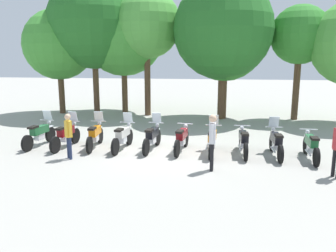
# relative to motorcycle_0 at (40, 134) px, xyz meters

# --- Properties ---
(ground_plane) EXTENTS (80.00, 80.00, 0.00)m
(ground_plane) POSITION_rel_motorcycle_0_xyz_m (5.16, -0.18, -0.52)
(ground_plane) COLOR #9E9B93
(motorcycle_0) EXTENTS (0.65, 2.19, 1.37)m
(motorcycle_0) POSITION_rel_motorcycle_0_xyz_m (0.00, 0.00, 0.00)
(motorcycle_0) COLOR black
(motorcycle_0) RESTS_ON ground_plane
(motorcycle_1) EXTENTS (0.64, 2.19, 1.37)m
(motorcycle_1) POSITION_rel_motorcycle_0_xyz_m (1.15, -0.09, 0.00)
(motorcycle_1) COLOR black
(motorcycle_1) RESTS_ON ground_plane
(motorcycle_2) EXTENTS (0.62, 2.19, 1.37)m
(motorcycle_2) POSITION_rel_motorcycle_0_xyz_m (2.29, 0.06, 0.00)
(motorcycle_2) COLOR black
(motorcycle_2) RESTS_ON ground_plane
(motorcycle_3) EXTENTS (0.63, 2.19, 1.37)m
(motorcycle_3) POSITION_rel_motorcycle_0_xyz_m (3.44, -0.06, 0.00)
(motorcycle_3) COLOR black
(motorcycle_3) RESTS_ON ground_plane
(motorcycle_4) EXTENTS (0.65, 2.19, 1.37)m
(motorcycle_4) POSITION_rel_motorcycle_0_xyz_m (4.59, 0.02, 0.00)
(motorcycle_4) COLOR black
(motorcycle_4) RESTS_ON ground_plane
(motorcycle_5) EXTENTS (0.67, 2.18, 0.99)m
(motorcycle_5) POSITION_rel_motorcycle_0_xyz_m (5.73, -0.04, -0.01)
(motorcycle_5) COLOR black
(motorcycle_5) RESTS_ON ground_plane
(motorcycle_6) EXTENTS (0.62, 2.19, 1.37)m
(motorcycle_6) POSITION_rel_motorcycle_0_xyz_m (6.88, -0.17, 0.00)
(motorcycle_6) COLOR black
(motorcycle_6) RESTS_ON ground_plane
(motorcycle_7) EXTENTS (0.62, 2.19, 0.99)m
(motorcycle_7) POSITION_rel_motorcycle_0_xyz_m (8.02, -0.14, -0.01)
(motorcycle_7) COLOR black
(motorcycle_7) RESTS_ON ground_plane
(motorcycle_8) EXTENTS (0.62, 2.19, 1.37)m
(motorcycle_8) POSITION_rel_motorcycle_0_xyz_m (9.17, -0.27, 0.00)
(motorcycle_8) COLOR black
(motorcycle_8) RESTS_ON ground_plane
(motorcycle_9) EXTENTS (0.62, 2.19, 0.99)m
(motorcycle_9) POSITION_rel_motorcycle_0_xyz_m (10.32, -0.52, -0.01)
(motorcycle_9) COLOR black
(motorcycle_9) RESTS_ON ground_plane
(person_0) EXTENTS (0.33, 0.34, 1.62)m
(person_0) POSITION_rel_motorcycle_0_xyz_m (1.88, -1.51, 0.42)
(person_0) COLOR #232D4C
(person_0) RESTS_ON ground_plane
(person_1) EXTENTS (0.25, 0.40, 1.81)m
(person_1) POSITION_rel_motorcycle_0_xyz_m (6.88, -2.12, 0.56)
(person_1) COLOR black
(person_1) RESTS_ON ground_plane
(tree_0) EXTENTS (4.26, 4.26, 6.36)m
(tree_0) POSITION_rel_motorcycle_0_xyz_m (-2.51, 7.82, 3.70)
(tree_0) COLOR brown
(tree_0) RESTS_ON ground_plane
(tree_1) EXTENTS (5.48, 5.48, 8.23)m
(tree_1) POSITION_rel_motorcycle_0_xyz_m (-0.33, 8.02, 4.97)
(tree_1) COLOR brown
(tree_1) RESTS_ON ground_plane
(tree_2) EXTENTS (5.11, 5.11, 7.41)m
(tree_2) POSITION_rel_motorcycle_0_xyz_m (1.32, 8.66, 4.33)
(tree_2) COLOR brown
(tree_2) RESTS_ON ground_plane
(tree_3) EXTENTS (3.97, 3.97, 7.35)m
(tree_3) POSITION_rel_motorcycle_0_xyz_m (2.97, 7.77, 4.82)
(tree_3) COLOR brown
(tree_3) RESTS_ON ground_plane
(tree_4) EXTENTS (5.50, 5.50, 7.73)m
(tree_4) POSITION_rel_motorcycle_0_xyz_m (7.34, 7.08, 4.46)
(tree_4) COLOR brown
(tree_4) RESTS_ON ground_plane
(tree_5) EXTENTS (4.49, 4.49, 6.64)m
(tree_5) POSITION_rel_motorcycle_0_xyz_m (7.48, 7.22, 3.87)
(tree_5) COLOR brown
(tree_5) RESTS_ON ground_plane
(tree_6) EXTENTS (3.20, 3.20, 6.29)m
(tree_6) POSITION_rel_motorcycle_0_xyz_m (11.50, 7.40, 4.14)
(tree_6) COLOR brown
(tree_6) RESTS_ON ground_plane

